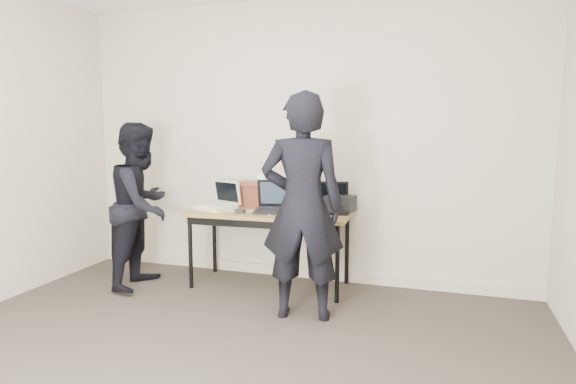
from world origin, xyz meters
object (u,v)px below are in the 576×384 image
at_px(laptop_beige, 219,203).
at_px(laptop_center, 276,204).
at_px(equipment_box, 340,204).
at_px(person_observer, 142,205).
at_px(laptop_right, 328,205).
at_px(person_typist, 302,207).
at_px(desk, 269,218).
at_px(leather_satchel, 260,194).

relative_size(laptop_beige, laptop_center, 0.97).
bearing_deg(equipment_box, person_observer, -163.95).
height_order(laptop_right, person_typist, person_typist).
bearing_deg(person_typist, laptop_right, -102.38).
bearing_deg(desk, laptop_right, 14.33).
xyz_separation_m(laptop_beige, person_typist, (1.00, -0.59, 0.11)).
relative_size(laptop_right, equipment_box, 1.70).
bearing_deg(equipment_box, desk, -163.05).
height_order(equipment_box, person_typist, person_typist).
bearing_deg(laptop_right, laptop_beige, 178.61).
bearing_deg(desk, equipment_box, 15.09).
xyz_separation_m(desk, leather_satchel, (-0.18, 0.23, 0.19)).
xyz_separation_m(desk, person_observer, (-1.16, -0.32, 0.11)).
bearing_deg(equipment_box, laptop_center, -163.80).
bearing_deg(person_observer, equipment_box, -78.68).
distance_m(laptop_right, leather_satchel, 0.71).
xyz_separation_m(laptop_right, equipment_box, (0.11, 0.04, 0.01)).
distance_m(laptop_center, equipment_box, 0.60).
bearing_deg(laptop_beige, equipment_box, 31.06).
xyz_separation_m(laptop_beige, person_observer, (-0.65, -0.30, -0.00)).
bearing_deg(laptop_center, person_typist, -67.52).
bearing_deg(desk, laptop_beige, -179.14).
bearing_deg(person_typist, laptop_center, -65.45).
bearing_deg(leather_satchel, person_typist, -61.16).
bearing_deg(leather_satchel, laptop_beige, -152.37).
height_order(desk, person_typist, person_typist).
height_order(desk, laptop_beige, laptop_beige).
bearing_deg(laptop_beige, desk, 23.02).
bearing_deg(laptop_beige, person_observer, -135.07).
height_order(desk, person_observer, person_observer).
height_order(desk, laptop_right, laptop_right).
height_order(laptop_beige, person_typist, person_typist).
bearing_deg(laptop_beige, laptop_right, 30.00).
distance_m(laptop_beige, equipment_box, 1.16).
bearing_deg(laptop_beige, laptop_center, 25.29).
height_order(laptop_beige, laptop_center, laptop_center).
relative_size(laptop_center, leather_satchel, 1.12).
bearing_deg(laptop_center, laptop_right, 3.02).
distance_m(desk, person_observer, 1.20).
bearing_deg(laptop_right, desk, -174.91).
xyz_separation_m(laptop_center, leather_satchel, (-0.23, 0.20, 0.06)).
distance_m(leather_satchel, equipment_box, 0.81).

